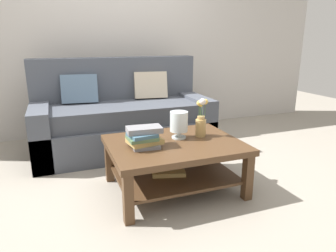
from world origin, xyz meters
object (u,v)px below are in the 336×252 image
at_px(coffee_table, 174,155).
at_px(glass_hurricane_vase, 179,123).
at_px(book_stack_main, 144,137).
at_px(couch, 122,119).
at_px(flower_pitcher, 201,120).

distance_m(coffee_table, glass_hurricane_vase, 0.28).
xyz_separation_m(book_stack_main, glass_hurricane_vase, (0.35, 0.11, 0.06)).
distance_m(couch, book_stack_main, 1.23).
distance_m(book_stack_main, flower_pitcher, 0.57).
height_order(glass_hurricane_vase, flower_pitcher, flower_pitcher).
xyz_separation_m(book_stack_main, flower_pitcher, (0.55, 0.10, 0.06)).
relative_size(couch, book_stack_main, 6.89).
bearing_deg(couch, flower_pitcher, -67.50).
distance_m(couch, glass_hurricane_vase, 1.16).
bearing_deg(couch, glass_hurricane_vase, -76.81).
xyz_separation_m(couch, glass_hurricane_vase, (0.26, -1.11, 0.21)).
height_order(book_stack_main, flower_pitcher, flower_pitcher).
distance_m(couch, flower_pitcher, 1.23).
relative_size(glass_hurricane_vase, flower_pitcher, 0.69).
distance_m(book_stack_main, glass_hurricane_vase, 0.37).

